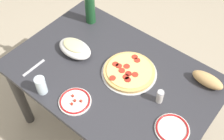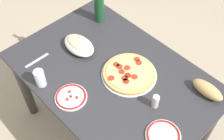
# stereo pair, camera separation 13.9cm
# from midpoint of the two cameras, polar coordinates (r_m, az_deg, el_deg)

# --- Properties ---
(ground_plane) EXTENTS (8.00, 8.00, 0.00)m
(ground_plane) POSITION_cam_midpoint_polar(r_m,az_deg,el_deg) (2.33, 1.75, -11.64)
(ground_plane) COLOR tan
(ground_plane) RESTS_ON ground
(dining_table) EXTENTS (1.26, 0.85, 0.70)m
(dining_table) POSITION_cam_midpoint_polar(r_m,az_deg,el_deg) (1.83, 2.18, -3.04)
(dining_table) COLOR #2D2D33
(dining_table) RESTS_ON ground
(pepperoni_pizza) EXTENTS (0.34, 0.34, 0.03)m
(pepperoni_pizza) POSITION_cam_midpoint_polar(r_m,az_deg,el_deg) (1.73, 5.76, -0.77)
(pepperoni_pizza) COLOR #B7B7BC
(pepperoni_pizza) RESTS_ON dining_table
(baked_pasta_dish) EXTENTS (0.24, 0.15, 0.08)m
(baked_pasta_dish) POSITION_cam_midpoint_polar(r_m,az_deg,el_deg) (1.85, -4.52, 5.00)
(baked_pasta_dish) COLOR white
(baked_pasta_dish) RESTS_ON dining_table
(wine_bottle) EXTENTS (0.07, 0.07, 0.34)m
(wine_bottle) POSITION_cam_midpoint_polar(r_m,az_deg,el_deg) (2.00, -0.57, 13.00)
(wine_bottle) COLOR #194723
(wine_bottle) RESTS_ON dining_table
(water_glass) EXTENTS (0.06, 0.06, 0.11)m
(water_glass) POSITION_cam_midpoint_polar(r_m,az_deg,el_deg) (1.68, -11.97, -1.71)
(water_glass) COLOR silver
(water_glass) RESTS_ON dining_table
(side_plate_near) EXTENTS (0.19, 0.19, 0.02)m
(side_plate_near) POSITION_cam_midpoint_polar(r_m,az_deg,el_deg) (1.63, -5.82, -5.53)
(side_plate_near) COLOR white
(side_plate_near) RESTS_ON dining_table
(side_plate_far) EXTENTS (0.19, 0.19, 0.02)m
(side_plate_far) POSITION_cam_midpoint_polar(r_m,az_deg,el_deg) (1.54, 12.88, -12.81)
(side_plate_far) COLOR white
(side_plate_far) RESTS_ON dining_table
(bread_loaf) EXTENTS (0.19, 0.08, 0.07)m
(bread_loaf) POSITION_cam_midpoint_polar(r_m,az_deg,el_deg) (1.73, 20.85, -3.86)
(bread_loaf) COLOR tan
(bread_loaf) RESTS_ON dining_table
(spice_shaker) EXTENTS (0.04, 0.04, 0.09)m
(spice_shaker) POSITION_cam_midpoint_polar(r_m,az_deg,el_deg) (1.59, 11.22, -6.34)
(spice_shaker) COLOR silver
(spice_shaker) RESTS_ON dining_table
(fork_right) EXTENTS (0.02, 0.17, 0.00)m
(fork_right) POSITION_cam_midpoint_polar(r_m,az_deg,el_deg) (1.85, -12.77, 1.79)
(fork_right) COLOR #B7B7BC
(fork_right) RESTS_ON dining_table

